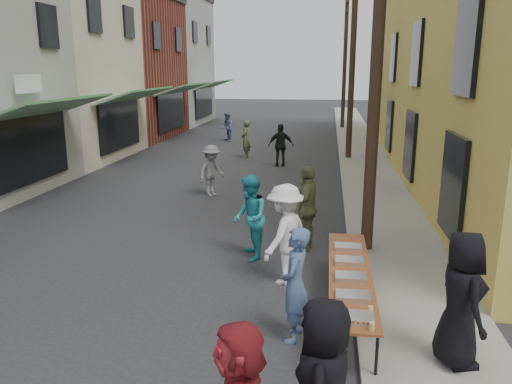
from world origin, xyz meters
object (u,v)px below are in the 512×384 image
(utility_pole_mid, at_px, (353,58))
(catering_tray_sausage, at_px, (355,318))
(server, at_px, (461,299))
(guest_front_c, at_px, (250,218))
(serving_table, at_px, (350,274))
(utility_pole_near, at_px, (378,46))
(utility_pole_far, at_px, (345,61))

(utility_pole_mid, relative_size, catering_tray_sausage, 18.00)
(server, bearing_deg, guest_front_c, 30.32)
(utility_pole_mid, distance_m, guest_front_c, 13.49)
(serving_table, relative_size, catering_tray_sausage, 8.00)
(serving_table, xyz_separation_m, guest_front_c, (-2.05, 2.26, 0.22))
(utility_pole_mid, bearing_deg, utility_pole_near, -90.00)
(catering_tray_sausage, distance_m, server, 1.44)
(guest_front_c, bearing_deg, server, 28.42)
(catering_tray_sausage, bearing_deg, utility_pole_far, 89.00)
(guest_front_c, bearing_deg, utility_pole_far, 159.40)
(utility_pole_near, relative_size, guest_front_c, 4.84)
(utility_pole_near, distance_m, server, 5.69)
(utility_pole_near, height_order, serving_table, utility_pole_near)
(utility_pole_near, xyz_separation_m, serving_table, (-0.50, -3.01, -3.79))
(catering_tray_sausage, height_order, guest_front_c, guest_front_c)
(utility_pole_mid, xyz_separation_m, server, (0.90, -16.43, -3.45))
(guest_front_c, height_order, server, server)
(utility_pole_mid, distance_m, utility_pole_far, 12.00)
(utility_pole_near, relative_size, server, 4.75)
(utility_pole_far, relative_size, server, 4.75)
(catering_tray_sausage, distance_m, guest_front_c, 4.42)
(utility_pole_far, bearing_deg, server, -88.19)
(serving_table, relative_size, guest_front_c, 2.15)
(utility_pole_far, bearing_deg, guest_front_c, -95.88)
(serving_table, height_order, guest_front_c, guest_front_c)
(utility_pole_mid, height_order, server, utility_pole_mid)
(catering_tray_sausage, xyz_separation_m, server, (1.40, 0.23, 0.26))
(utility_pole_far, bearing_deg, utility_pole_near, -90.00)
(utility_pole_far, xyz_separation_m, server, (0.90, -28.43, -3.45))
(catering_tray_sausage, bearing_deg, serving_table, 90.00)
(guest_front_c, bearing_deg, utility_pole_mid, 153.97)
(catering_tray_sausage, bearing_deg, utility_pole_near, 83.88)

